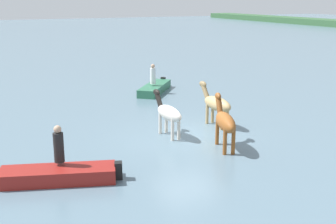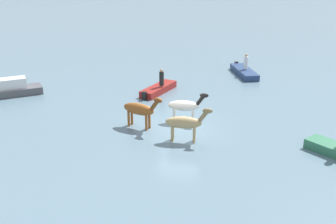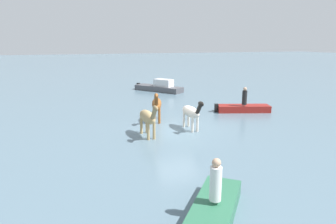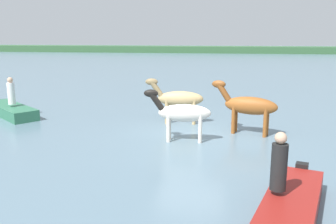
# 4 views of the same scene
# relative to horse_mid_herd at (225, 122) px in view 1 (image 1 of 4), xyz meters

# --- Properties ---
(ground_plane) EXTENTS (206.51, 206.51, 0.00)m
(ground_plane) POSITION_rel_horse_mid_herd_xyz_m (-2.01, -0.58, -1.05)
(ground_plane) COLOR slate
(horse_mid_herd) EXTENTS (2.45, 1.12, 1.91)m
(horse_mid_herd) POSITION_rel_horse_mid_herd_xyz_m (0.00, 0.00, 0.00)
(horse_mid_herd) COLOR brown
(horse_mid_herd) RESTS_ON ground_plane
(horse_dun_straggler) EXTENTS (2.29, 0.63, 1.77)m
(horse_dun_straggler) POSITION_rel_horse_mid_herd_xyz_m (-2.27, -1.28, -0.08)
(horse_dun_straggler) COLOR silver
(horse_dun_straggler) RESTS_ON ground_plane
(horse_chestnut_trailing) EXTENTS (2.37, 0.67, 1.84)m
(horse_chestnut_trailing) POSITION_rel_horse_mid_herd_xyz_m (-2.70, 1.26, -0.04)
(horse_chestnut_trailing) COLOR tan
(horse_chestnut_trailing) RESTS_ON ground_plane
(boat_tender_starboard) EXTENTS (2.00, 3.76, 0.71)m
(boat_tender_starboard) POSITION_rel_horse_mid_herd_xyz_m (0.46, -6.29, -0.90)
(boat_tender_starboard) COLOR maroon
(boat_tender_starboard) RESTS_ON ground_plane
(boat_launch_far) EXTENTS (3.60, 3.22, 0.71)m
(boat_launch_far) POSITION_rel_horse_mid_herd_xyz_m (-10.34, 1.62, -0.90)
(boat_launch_far) COLOR #2D6B4C
(boat_launch_far) RESTS_ON ground_plane
(person_boatman_standing) EXTENTS (0.32, 0.32, 1.19)m
(person_boatman_standing) POSITION_rel_horse_mid_herd_xyz_m (0.20, -6.20, 0.05)
(person_boatman_standing) COLOR black
(person_boatman_standing) RESTS_ON boat_tender_starboard
(person_spotter_bow) EXTENTS (0.32, 0.32, 1.19)m
(person_spotter_bow) POSITION_rel_horse_mid_herd_xyz_m (-10.08, 1.38, 0.06)
(person_spotter_bow) COLOR silver
(person_spotter_bow) RESTS_ON boat_launch_far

